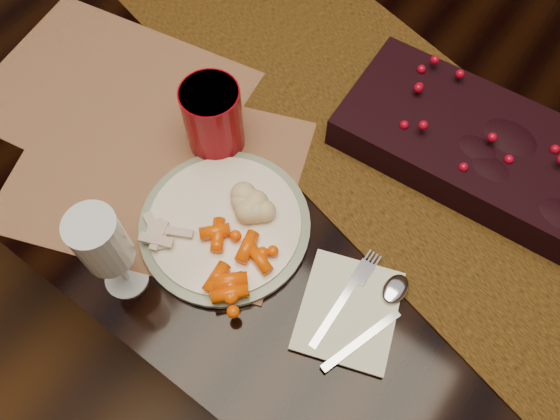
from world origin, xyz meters
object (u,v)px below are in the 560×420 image
Objects in this scene: centerpiece at (473,140)px; baby_carrots at (225,260)px; dining_table at (339,216)px; placemat_main at (156,174)px; dinner_plate at (225,224)px; napkin at (349,310)px; turkey_shreds at (161,232)px; mashed_potatoes at (250,205)px; wine_glass at (110,255)px; red_cup at (213,119)px.

baby_carrots is at bearing -116.37° from centerpiece.
dining_table is 4.21× the size of placemat_main.
dining_table is 7.29× the size of dinner_plate.
centerpiece is at bearing 69.12° from napkin.
napkin is (0.27, 0.07, -0.02)m from turkey_shreds.
dining_table is 25.24× the size of mashed_potatoes.
placemat_main is 0.17m from mashed_potatoes.
wine_glass is at bearing -137.06° from baby_carrots.
centerpiece is 3.25× the size of red_cup.
centerpiece is at bearing 58.41° from wine_glass.
wine_glass is at bearing -171.72° from napkin.
baby_carrots reaches higher than napkin.
dining_table is 18.22× the size of baby_carrots.
centerpiece is at bearing 53.90° from turkey_shreds.
placemat_main is 0.11m from turkey_shreds.
turkey_shreds is 0.28m from napkin.
baby_carrots is (0.18, -0.05, 0.03)m from placemat_main.
wine_glass reaches higher than mashed_potatoes.
dining_table is 0.49m from dinner_plate.
placemat_main reaches higher than dining_table.
napkin is (0.19, -0.04, -0.03)m from mashed_potatoes.
wine_glass is (-0.10, -0.09, 0.06)m from baby_carrots.
centerpiece is 0.39m from red_cup.
mashed_potatoes reaches higher than napkin.
turkey_shreds is (-0.28, -0.38, -0.01)m from centerpiece.
mashed_potatoes is at bearing -10.65° from placemat_main.
baby_carrots is 0.83× the size of red_cup.
dinner_plate is at bearing 66.97° from wine_glass.
turkey_shreds reaches higher than dining_table.
dinner_plate reaches higher than dining_table.
turkey_shreds is at bearing -127.08° from mashed_potatoes.
wine_glass is (0.04, -0.25, 0.02)m from red_cup.
napkin is at bearing -18.85° from red_cup.
placemat_main is at bearing -139.50° from centerpiece.
dinner_plate is 3.46× the size of mashed_potatoes.
wine_glass is (-0.27, -0.14, 0.08)m from napkin.
mashed_potatoes is 0.20m from wine_glass.
wine_glass reaches higher than baby_carrots.
dining_table is at bearing 83.07° from mashed_potatoes.
dining_table is 10.31× the size of wine_glass.
dinner_plate is at bearing -99.83° from dining_table.
centerpiece is at bearing 54.26° from mashed_potatoes.
red_cup reaches higher than baby_carrots.
centerpiece is 3.93× the size of baby_carrots.
mashed_potatoes is (0.02, 0.04, 0.03)m from dinner_plate.
mashed_potatoes is 0.14m from red_cup.
turkey_shreds is at bearing -62.55° from placemat_main.
mashed_potatoes is at bearing -125.74° from centerpiece.
napkin is at bearing 0.01° from dinner_plate.
centerpiece is 1.57× the size of dinner_plate.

